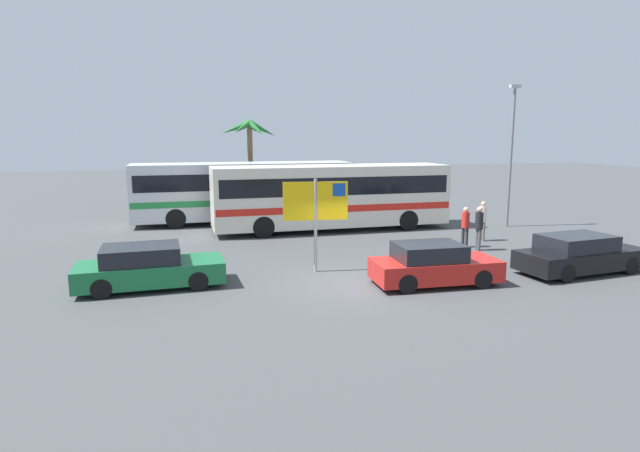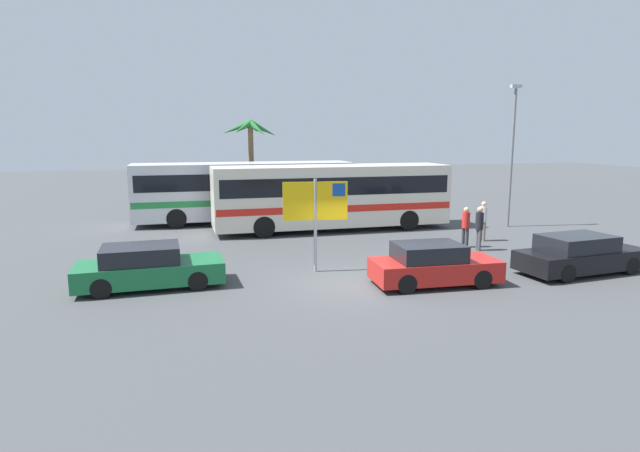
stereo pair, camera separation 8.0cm
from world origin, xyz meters
TOP-DOWN VIEW (x-y plane):
  - ground at (0.00, 0.00)m, footprint 120.00×120.00m
  - bus_front_coach at (1.98, 9.41)m, footprint 11.56×2.68m
  - bus_rear_coach at (-1.87, 12.98)m, footprint 11.56×2.68m
  - ferry_sign at (-0.80, 1.80)m, footprint 2.19×0.31m
  - car_green at (-6.30, 1.32)m, footprint 4.43×1.89m
  - car_black at (7.78, -0.75)m, footprint 4.66×2.11m
  - car_red at (2.30, -0.72)m, footprint 4.01×1.85m
  - pedestrian_near_sign at (6.41, 3.28)m, footprint 0.32×0.32m
  - pedestrian_crossing_lot at (6.20, 3.97)m, footprint 0.32×0.32m
  - pedestrian_by_bus at (7.66, 4.96)m, footprint 0.32×0.32m
  - lamp_post_left_side at (10.98, 7.90)m, footprint 0.56×0.20m
  - palm_tree_seaside at (-0.97, 17.13)m, footprint 3.47×3.39m

SIDE VIEW (x-z plane):
  - ground at x=0.00m, z-range 0.00..0.00m
  - car_red at x=2.30m, z-range -0.03..1.30m
  - car_black at x=7.78m, z-range -0.03..1.30m
  - car_green at x=-6.30m, z-range -0.03..1.30m
  - pedestrian_crossing_lot at x=6.20m, z-range 0.15..1.85m
  - pedestrian_by_bus at x=7.66m, z-range 0.16..1.93m
  - pedestrian_near_sign at x=6.41m, z-range 0.17..1.97m
  - bus_front_coach at x=1.98m, z-range 0.20..3.37m
  - bus_rear_coach at x=-1.87m, z-range 0.20..3.37m
  - ferry_sign at x=-0.80m, z-range 0.73..3.93m
  - lamp_post_left_side at x=10.98m, z-range 0.33..7.41m
  - palm_tree_seaside at x=-0.97m, z-range 1.76..7.33m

